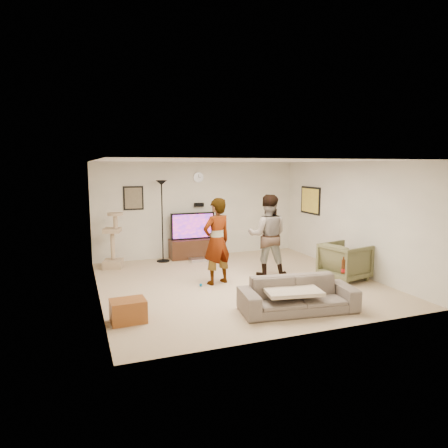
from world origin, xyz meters
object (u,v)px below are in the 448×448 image
object	(u,v)px
person_right	(268,235)
armchair	(345,261)
tv_stand	(193,248)
beer_bottle	(343,266)
cat_tree	(112,240)
side_table	(128,311)
tv	(193,226)
sofa	(298,295)
floor_lamp	(162,221)
person_left	(217,241)

from	to	relation	value
person_right	armchair	distance (m)	1.72
tv_stand	beer_bottle	world-z (taller)	beer_bottle
cat_tree	side_table	world-z (taller)	cat_tree
tv	side_table	xyz separation A→B (m)	(-2.17, -3.89, -0.67)
tv	beer_bottle	bearing A→B (deg)	-72.13
tv	cat_tree	world-z (taller)	cat_tree
sofa	side_table	xyz separation A→B (m)	(-2.71, 0.51, -0.10)
armchair	side_table	world-z (taller)	armchair
cat_tree	person_right	size ratio (longest dim) A/B	0.74
cat_tree	tv	bearing A→B (deg)	10.03
cat_tree	sofa	world-z (taller)	cat_tree
floor_lamp	armchair	distance (m)	4.47
sofa	person_left	bearing A→B (deg)	117.75
beer_bottle	side_table	world-z (taller)	beer_bottle
tv	sofa	xyz separation A→B (m)	(0.54, -4.41, -0.57)
tv	person_right	size ratio (longest dim) A/B	0.65
beer_bottle	armchair	size ratio (longest dim) A/B	0.29
tv	armchair	xyz separation A→B (m)	(2.45, -3.10, -0.46)
cat_tree	person_right	distance (m)	3.65
person_right	side_table	xyz separation A→B (m)	(-3.23, -1.67, -0.72)
person_right	beer_bottle	size ratio (longest dim) A/B	7.17
tv	beer_bottle	world-z (taller)	tv
tv_stand	person_right	distance (m)	2.55
tv_stand	beer_bottle	size ratio (longest dim) A/B	4.85
tv	person_left	size ratio (longest dim) A/B	0.66
beer_bottle	side_table	size ratio (longest dim) A/B	0.47
tv	sofa	world-z (taller)	tv
tv	floor_lamp	xyz separation A→B (m)	(-0.83, -0.13, 0.17)
tv	side_table	size ratio (longest dim) A/B	2.19
floor_lamp	sofa	size ratio (longest dim) A/B	1.07
floor_lamp	beer_bottle	distance (m)	4.84
beer_bottle	armchair	bearing A→B (deg)	51.65
sofa	armchair	distance (m)	2.32
person_right	side_table	distance (m)	3.70
cat_tree	floor_lamp	bearing A→B (deg)	10.87
armchair	tv	bearing A→B (deg)	25.61
cat_tree	armchair	bearing A→B (deg)	-31.20
beer_bottle	sofa	bearing A→B (deg)	180.00
floor_lamp	person_right	world-z (taller)	floor_lamp
tv	side_table	distance (m)	4.51
tv_stand	person_left	bearing A→B (deg)	-94.50
sofa	beer_bottle	xyz separation A→B (m)	(0.88, 0.00, 0.41)
tv_stand	person_right	size ratio (longest dim) A/B	0.68
cat_tree	sofa	size ratio (longest dim) A/B	0.69
sofa	side_table	size ratio (longest dim) A/B	3.61
tv	beer_bottle	xyz separation A→B (m)	(1.42, -4.41, -0.17)
beer_bottle	side_table	distance (m)	3.66
floor_lamp	beer_bottle	size ratio (longest dim) A/B	8.20
person_left	beer_bottle	world-z (taller)	person_left
sofa	cat_tree	bearing A→B (deg)	130.40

